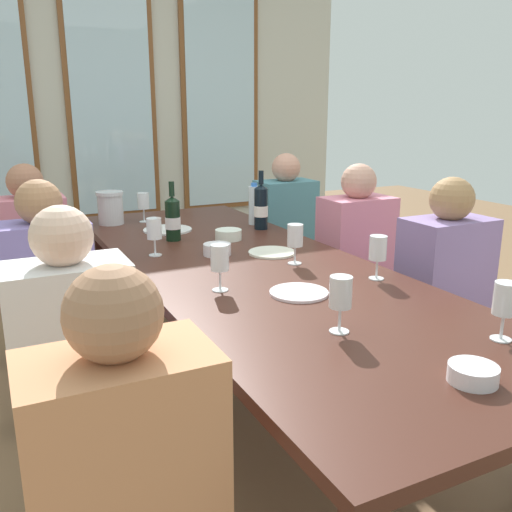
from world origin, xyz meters
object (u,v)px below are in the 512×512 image
Objects in this scene: seated_person_0 at (35,269)px; seated_person_1 at (285,240)px; white_plate_1 at (299,293)px; seated_person_6 at (75,382)px; dining_table at (250,277)px; wine_glass_5 at (143,202)px; wine_glass_4 at (341,294)px; tasting_bowl_2 at (473,374)px; seated_person_7 at (442,307)px; tasting_bowl_1 at (217,249)px; wine_bottle_0 at (261,207)px; wine_glass_1 at (154,230)px; wine_glass_2 at (505,300)px; seated_person_2 at (50,313)px; white_plate_0 at (168,230)px; metal_pitcher at (110,208)px; white_plate_2 at (272,252)px; tasting_bowl_0 at (228,235)px; water_bottle at (254,205)px; wine_glass_6 at (220,259)px; wine_bottle_1 at (173,218)px; wine_glass_0 at (378,249)px; seated_person_3 at (354,270)px; wine_glass_3 at (295,237)px.

seated_person_1 is at bearing -0.04° from seated_person_0.
white_plate_1 is 0.82m from seated_person_6.
dining_table is 1.13m from wine_glass_5.
dining_table is 0.82m from wine_glass_4.
dining_table is 1.20m from tasting_bowl_2.
seated_person_7 is (0.77, 0.86, -0.24)m from tasting_bowl_2.
wine_glass_4 is (-0.01, -0.99, 0.10)m from tasting_bowl_1.
seated_person_1 is at bearing 0.33° from wine_glass_5.
seated_person_7 is at bearing -42.26° from seated_person_0.
wine_glass_5 reaches higher than tasting_bowl_2.
wine_bottle_0 reaches higher than wine_glass_1.
white_plate_1 is at bearing 117.39° from wine_glass_2.
dining_table is 0.89m from seated_person_2.
wine_glass_1 is at bearing -113.35° from white_plate_0.
white_plate_2 is at bearing -62.64° from metal_pitcher.
wine_glass_1 is at bearing -88.03° from metal_pitcher.
tasting_bowl_1 is at bearing -83.83° from wine_glass_5.
white_plate_0 is (-0.12, 0.81, 0.07)m from dining_table.
seated_person_1 and seated_person_6 have the same top height.
seated_person_1 is 2.16m from seated_person_6.
white_plate_1 is 1.58× the size of tasting_bowl_0.
white_plate_2 is 0.20× the size of seated_person_7.
seated_person_1 is at bearing 40.86° from water_bottle.
white_plate_1 is at bearing -33.90° from wine_glass_6.
seated_person_7 is (0.95, -0.91, -0.33)m from wine_bottle_1.
wine_bottle_1 is at bearing -99.99° from white_plate_0.
metal_pitcher is at bearing 107.10° from tasting_bowl_1.
seated_person_6 reaches higher than white_plate_1.
dining_table is at bearing 106.21° from wine_glass_2.
seated_person_2 reaches higher than wine_glass_1.
wine_glass_1 is at bearing 132.81° from wine_glass_0.
wine_glass_0 and wine_glass_5 have the same top height.
seated_person_0 reaches higher than dining_table.
white_plate_2 is at bearing -78.59° from tasting_bowl_0.
wine_glass_5 is 0.16× the size of seated_person_6.
white_plate_1 is at bearing 78.79° from wine_glass_4.
seated_person_2 is (-0.71, 1.15, -0.34)m from wine_glass_4.
seated_person_0 reaches higher than wine_glass_5.
metal_pitcher reaches higher than wine_glass_5.
water_bottle is 1.28m from seated_person_0.
white_plate_1 is 0.19× the size of seated_person_7.
tasting_bowl_0 is at bearing -149.33° from wine_bottle_0.
seated_person_2 and seated_person_3 have the same top height.
white_plate_0 is 0.88× the size of wine_bottle_1.
wine_glass_4 and wine_glass_6 have the same top height.
wine_glass_5 is 0.16× the size of seated_person_1.
wine_glass_3 is 1.00× the size of wine_glass_5.
wine_bottle_0 is 1.85m from tasting_bowl_2.
wine_glass_3 is (0.19, 0.35, 0.11)m from white_plate_1.
seated_person_6 reaches higher than wine_glass_0.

